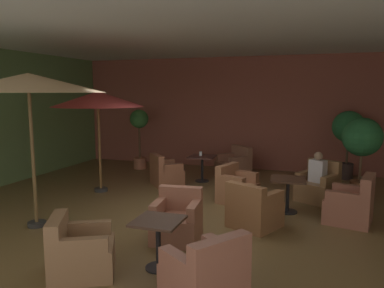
% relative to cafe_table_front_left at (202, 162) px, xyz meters
% --- Properties ---
extents(ground_plane, '(10.64, 10.16, 0.02)m').
position_rel_cafe_table_front_left_xyz_m(ground_plane, '(0.53, -2.92, -0.54)').
color(ground_plane, brown).
extents(wall_back_brick, '(10.64, 0.08, 3.48)m').
position_rel_cafe_table_front_left_xyz_m(wall_back_brick, '(0.53, 2.12, 1.21)').
color(wall_back_brick, '#9A5142').
rests_on(wall_back_brick, ground_plane).
extents(ceiling_slab, '(10.64, 10.16, 0.06)m').
position_rel_cafe_table_front_left_xyz_m(ceiling_slab, '(0.53, -2.92, 2.98)').
color(ceiling_slab, silver).
rests_on(ceiling_slab, wall_back_brick).
extents(cafe_table_front_left, '(0.69, 0.69, 0.69)m').
position_rel_cafe_table_front_left_xyz_m(cafe_table_front_left, '(0.00, 0.00, 0.00)').
color(cafe_table_front_left, black).
rests_on(cafe_table_front_left, ground_plane).
extents(armchair_front_left_north, '(1.10, 1.10, 0.87)m').
position_rel_cafe_table_front_left_xyz_m(armchair_front_left_north, '(0.71, 0.78, -0.21)').
color(armchair_front_left_north, '#935D46').
rests_on(armchair_front_left_north, ground_plane).
extents(armchair_front_left_east, '(1.03, 1.04, 0.82)m').
position_rel_cafe_table_front_left_xyz_m(armchair_front_left_east, '(-0.77, -0.70, -0.22)').
color(armchair_front_left_east, '#995A3E').
rests_on(armchair_front_left_east, ground_plane).
extents(cafe_table_front_right, '(0.64, 0.64, 0.69)m').
position_rel_cafe_table_front_left_xyz_m(cafe_table_front_right, '(0.93, -5.00, -0.01)').
color(cafe_table_front_right, black).
rests_on(cafe_table_front_right, ground_plane).
extents(armchair_front_right_north, '(0.81, 0.82, 0.83)m').
position_rel_cafe_table_front_left_xyz_m(armchair_front_right_north, '(0.81, -3.97, -0.21)').
color(armchair_front_right_north, '#9C5F48').
rests_on(armchair_front_right_north, ground_plane).
extents(armchair_front_right_east, '(1.05, 1.02, 0.80)m').
position_rel_cafe_table_front_left_xyz_m(armchair_front_right_east, '(0.01, -5.48, -0.23)').
color(armchair_front_right_east, '#8F6845').
rests_on(armchair_front_right_east, ground_plane).
extents(armchair_front_right_south, '(1.08, 1.08, 0.86)m').
position_rel_cafe_table_front_left_xyz_m(armchair_front_right_south, '(1.78, -5.60, -0.21)').
color(armchair_front_right_south, '#9E5E4B').
rests_on(armchair_front_right_south, ground_plane).
extents(cafe_table_mid_center, '(0.72, 0.72, 0.69)m').
position_rel_cafe_table_front_left_xyz_m(cafe_table_mid_center, '(2.40, -1.94, -0.01)').
color(cafe_table_mid_center, black).
rests_on(cafe_table_mid_center, ground_plane).
extents(armchair_mid_center_north, '(1.00, 0.99, 0.89)m').
position_rel_cafe_table_front_left_xyz_m(armchair_mid_center_north, '(2.97, -0.90, -0.20)').
color(armchair_mid_center_north, '#94673F').
rests_on(armchair_mid_center_north, ground_plane).
extents(armchair_mid_center_east, '(0.90, 0.95, 0.81)m').
position_rel_cafe_table_front_left_xyz_m(armchair_mid_center_east, '(1.28, -1.58, -0.22)').
color(armchair_mid_center_east, '#A16644').
rests_on(armchair_mid_center_east, ground_plane).
extents(armchair_mid_center_south, '(1.01, 1.02, 0.83)m').
position_rel_cafe_table_front_left_xyz_m(armchair_mid_center_south, '(1.90, -3.00, -0.21)').
color(armchair_mid_center_south, '#95613C').
rests_on(armchair_mid_center_south, ground_plane).
extents(armchair_mid_center_west, '(0.94, 0.92, 0.92)m').
position_rel_cafe_table_front_left_xyz_m(armchair_mid_center_west, '(3.56, -2.19, -0.20)').
color(armchair_mid_center_west, '#9A5B46').
rests_on(armchair_mid_center_west, ground_plane).
extents(patio_umbrella_tall_red, '(2.61, 2.61, 2.72)m').
position_rel_cafe_table_front_left_xyz_m(patio_umbrella_tall_red, '(-1.81, -4.21, 2.02)').
color(patio_umbrella_tall_red, '#2D2D2D').
rests_on(patio_umbrella_tall_red, ground_plane).
extents(patio_umbrella_center_beige, '(2.17, 2.17, 2.42)m').
position_rel_cafe_table_front_left_xyz_m(patio_umbrella_center_beige, '(-2.03, -1.77, 1.69)').
color(patio_umbrella_center_beige, '#2D2D2D').
rests_on(patio_umbrella_center_beige, ground_plane).
extents(potted_tree_left_corner, '(0.88, 0.88, 1.83)m').
position_rel_cafe_table_front_left_xyz_m(potted_tree_left_corner, '(3.87, -0.24, 0.76)').
color(potted_tree_left_corner, '#A56944').
rests_on(potted_tree_left_corner, ground_plane).
extents(potted_tree_mid_left, '(0.87, 0.87, 1.89)m').
position_rel_cafe_table_front_left_xyz_m(potted_tree_mid_left, '(3.70, 1.55, 0.83)').
color(potted_tree_mid_left, '#3F2E2C').
rests_on(potted_tree_mid_left, ground_plane).
extents(potted_tree_mid_right, '(0.58, 0.58, 1.86)m').
position_rel_cafe_table_front_left_xyz_m(potted_tree_mid_right, '(-2.37, 1.00, 0.73)').
color(potted_tree_mid_right, '#AD6247').
rests_on(potted_tree_mid_right, ground_plane).
extents(patron_blue_shirt, '(0.40, 0.36, 0.67)m').
position_rel_cafe_table_front_left_xyz_m(patron_blue_shirt, '(2.95, -0.94, 0.20)').
color(patron_blue_shirt, silver).
rests_on(patron_blue_shirt, ground_plane).
extents(iced_drink_cup, '(0.08, 0.08, 0.11)m').
position_rel_cafe_table_front_left_xyz_m(iced_drink_cup, '(-0.06, 0.05, 0.22)').
color(iced_drink_cup, white).
rests_on(iced_drink_cup, cafe_table_front_left).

